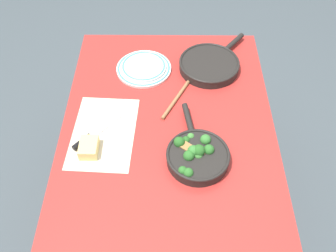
{
  "coord_description": "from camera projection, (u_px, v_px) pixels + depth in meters",
  "views": [
    {
      "loc": [
        0.96,
        0.01,
        1.9
      ],
      "look_at": [
        0.0,
        0.0,
        0.74
      ],
      "focal_mm": 40.0,
      "sensor_mm": 36.0,
      "label": 1
    }
  ],
  "objects": [
    {
      "name": "cheese_block",
      "position": [
        89.0,
        148.0,
        1.44
      ],
      "size": [
        0.09,
        0.07,
        0.05
      ],
      "color": "#EFD67A",
      "rests_on": "dining_table_red"
    },
    {
      "name": "dining_table_red",
      "position": [
        168.0,
        141.0,
        1.58
      ],
      "size": [
        1.25,
        0.87,
        0.72
      ],
      "color": "#B72D28",
      "rests_on": "ground_plane"
    },
    {
      "name": "wooden_spoon",
      "position": [
        187.0,
        83.0,
        1.68
      ],
      "size": [
        0.35,
        0.2,
        0.02
      ],
      "rotation": [
        0.0,
        0.0,
        2.67
      ],
      "color": "#996B42",
      "rests_on": "dining_table_red"
    },
    {
      "name": "parchment_sheet",
      "position": [
        104.0,
        132.0,
        1.51
      ],
      "size": [
        0.39,
        0.27,
        0.0
      ],
      "color": "beige",
      "rests_on": "dining_table_red"
    },
    {
      "name": "skillet_eggs",
      "position": [
        210.0,
        65.0,
        1.74
      ],
      "size": [
        0.37,
        0.33,
        0.04
      ],
      "rotation": [
        0.0,
        0.0,
        2.47
      ],
      "color": "black",
      "rests_on": "dining_table_red"
    },
    {
      "name": "grater_knife",
      "position": [
        92.0,
        135.0,
        1.49
      ],
      "size": [
        0.21,
        0.19,
        0.02
      ],
      "rotation": [
        0.0,
        0.0,
        2.43
      ],
      "color": "silver",
      "rests_on": "dining_table_red"
    },
    {
      "name": "skillet_broccoli",
      "position": [
        197.0,
        155.0,
        1.41
      ],
      "size": [
        0.38,
        0.24,
        0.08
      ],
      "rotation": [
        0.0,
        0.0,
        3.31
      ],
      "color": "black",
      "rests_on": "dining_table_red"
    },
    {
      "name": "ground_plane",
      "position": [
        168.0,
        211.0,
        2.08
      ],
      "size": [
        14.0,
        14.0,
        0.0
      ],
      "primitive_type": "plane",
      "color": "#424C51"
    },
    {
      "name": "dinner_plate_stack",
      "position": [
        144.0,
        68.0,
        1.74
      ],
      "size": [
        0.26,
        0.26,
        0.03
      ],
      "color": "white",
      "rests_on": "dining_table_red"
    }
  ]
}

